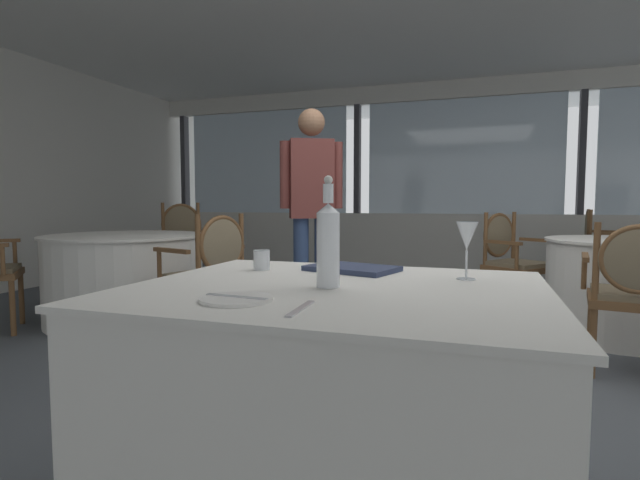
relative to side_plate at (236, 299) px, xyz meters
name	(u,v)px	position (x,y,z in m)	size (l,w,h in m)	color
ground_plane	(428,374)	(0.35, 1.66, -0.74)	(14.90, 14.90, 0.00)	#4C5156
window_wall_far	(461,197)	(0.35, 5.96, 0.35)	(9.64, 0.14, 2.71)	beige
foreground_table	(336,396)	(0.19, 0.32, -0.37)	(1.30, 1.09, 0.73)	silver
side_plate	(236,299)	(0.00, 0.00, 0.00)	(0.20, 0.20, 0.01)	white
butter_knife	(236,297)	(0.00, 0.00, 0.01)	(0.19, 0.02, 0.00)	silver
dinner_fork	(300,309)	(0.20, -0.05, 0.00)	(0.18, 0.02, 0.00)	silver
water_bottle	(328,242)	(0.17, 0.28, 0.14)	(0.07, 0.07, 0.35)	white
wine_glass	(467,238)	(0.58, 0.57, 0.14)	(0.07, 0.07, 0.20)	white
water_tumbler	(262,260)	(-0.20, 0.58, 0.03)	(0.07, 0.07, 0.08)	white
menu_book	(352,268)	(0.15, 0.66, 0.01)	(0.33, 0.22, 0.02)	#2D3856
background_table_0	(620,288)	(1.62, 2.91, -0.37)	(1.04, 1.04, 0.73)	silver
dining_chair_0_1	(510,255)	(0.89, 3.51, -0.20)	(0.65, 0.66, 0.92)	brown
dining_chair_0_2	(635,286)	(1.47, 1.98, -0.21)	(0.59, 0.53, 0.89)	brown
background_table_1	(126,277)	(-2.24, 2.18, -0.37)	(1.32, 1.32, 0.73)	silver
dining_chair_1_0	(177,242)	(-2.47, 3.25, -0.15)	(0.60, 0.55, 1.01)	brown
dining_chair_1_2	(210,267)	(-1.21, 1.85, -0.20)	(0.58, 0.62, 0.92)	brown
dining_chair_2_1	(600,244)	(1.89, 4.88, -0.19)	(0.52, 0.58, 0.93)	brown
diner_person_1	(312,200)	(-0.73, 2.68, 0.29)	(0.48, 0.34, 1.78)	#334770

